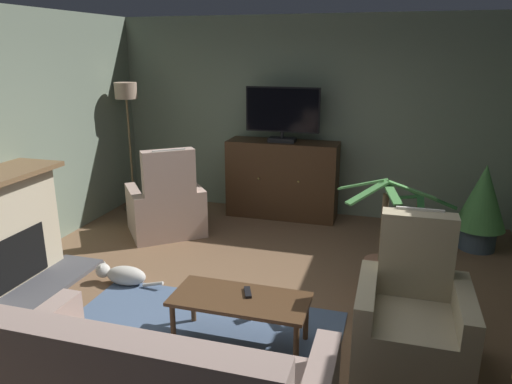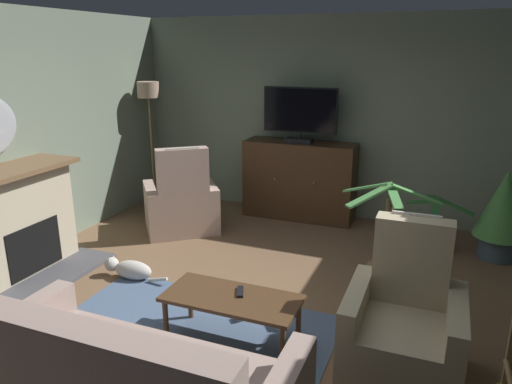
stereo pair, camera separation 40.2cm
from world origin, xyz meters
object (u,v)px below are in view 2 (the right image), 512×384
Objects in this scene: potted_plant_small_fern_corner at (432,238)px; potted_plant_tall_palm_by_window at (384,275)px; armchair_angled_to_table at (181,205)px; potted_plant_leafy_by_curtain at (503,210)px; television at (300,114)px; cat at (130,269)px; tv_remote at (240,292)px; tv_cabinet at (299,182)px; armchair_facing_sofa at (403,329)px; fireplace at (17,225)px; floor_lamp at (149,108)px; coffee_table at (232,302)px.

potted_plant_small_fern_corner is 1.51m from potted_plant_tall_palm_by_window.
armchair_angled_to_table reaches higher than potted_plant_leafy_by_curtain.
television is 1.34× the size of cat.
potted_plant_small_fern_corner is (1.39, 2.50, -0.27)m from tv_remote.
tv_cabinet is 9.08× the size of tv_remote.
tv_remote is 1.46m from potted_plant_tall_palm_by_window.
tv_remote is at bearing -129.06° from potted_plant_leafy_by_curtain.
armchair_angled_to_table reaches higher than potted_plant_small_fern_corner.
television is 2.72m from potted_plant_tall_palm_by_window.
cat is (0.19, -1.41, -0.25)m from armchair_angled_to_table.
tv_cabinet is 1.30× the size of potted_plant_tall_palm_by_window.
potted_plant_leafy_by_curtain is 1.38× the size of cat.
armchair_facing_sofa is at bearing -60.35° from tv_cabinet.
armchair_facing_sofa is at bearing -2.66° from fireplace.
floor_lamp is (-0.94, 0.78, 1.13)m from armchair_angled_to_table.
potted_plant_leafy_by_curtain is at bearing -2.20° from floor_lamp.
television is 2.73m from potted_plant_leafy_by_curtain.
tv_cabinet is 0.96m from television.
tv_cabinet is at bearing 51.96° from fireplace.
floor_lamp reaches higher than tv_remote.
potted_plant_small_fern_corner is at bearing 87.33° from armchair_facing_sofa.
tv_remote reaches higher than cat.
floor_lamp reaches higher than fireplace.
tv_cabinet is 1.35× the size of armchair_facing_sofa.
fireplace is 1.18× the size of armchair_angled_to_table.
television reaches higher than cat.
television reaches higher than potted_plant_leafy_by_curtain.
coffee_table is 1.32m from armchair_facing_sofa.
armchair_facing_sofa reaches higher than tv_cabinet.
cat is at bearing 47.11° from tv_remote.
coffee_table is at bearing 131.27° from tv_remote.
tv_cabinet is 1.40× the size of coffee_table.
armchair_facing_sofa is 2.85m from cat.
coffee_table is at bearing -23.64° from cat.
floor_lamp reaches higher than armchair_facing_sofa.
television is at bearing 164.17° from potted_plant_small_fern_corner.
television reaches higher than coffee_table.
television is at bearing -90.00° from tv_cabinet.
tv_cabinet is 1.28× the size of armchair_angled_to_table.
potted_plant_small_fern_corner is 4.25m from floor_lamp.
armchair_angled_to_table is (-1.27, -1.05, -1.13)m from television.
coffee_table is at bearing -82.71° from tv_cabinet.
television reaches higher than potted_plant_tall_palm_by_window.
tv_remote is at bearing -46.17° from floor_lamp.
potted_plant_small_fern_corner reaches higher than tv_remote.
coffee_table is at bearing -7.00° from fireplace.
cat is 0.41× the size of floor_lamp.
floor_lamp is (-1.13, 2.19, 1.38)m from cat.
armchair_angled_to_table reaches higher than tv_cabinet.
fireplace is 1.46× the size of potted_plant_small_fern_corner.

